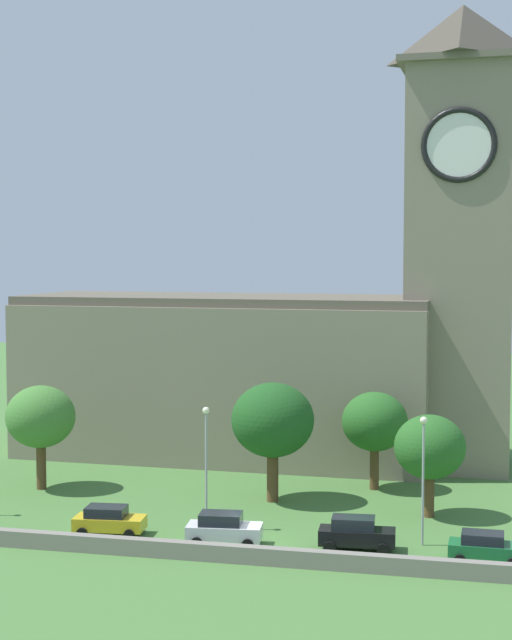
% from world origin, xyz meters
% --- Properties ---
extents(ground_plane, '(200.00, 200.00, 0.00)m').
position_xyz_m(ground_plane, '(0.00, 15.00, 0.00)').
color(ground_plane, '#477538').
extents(church, '(40.86, 13.58, 35.97)m').
position_xyz_m(church, '(-2.31, 24.76, 10.07)').
color(church, gray).
rests_on(church, ground).
extents(quay_barrier, '(53.46, 0.70, 0.96)m').
position_xyz_m(quay_barrier, '(0.00, -3.15, 0.48)').
color(quay_barrier, gray).
rests_on(quay_barrier, ground).
extents(car_yellow, '(4.38, 2.48, 1.71)m').
position_xyz_m(car_yellow, '(-8.85, 0.38, 0.87)').
color(car_yellow, gold).
rests_on(car_yellow, ground).
extents(car_white, '(4.50, 2.56, 1.89)m').
position_xyz_m(car_white, '(-1.56, -0.15, 0.95)').
color(car_white, silver).
rests_on(car_white, ground).
extents(car_black, '(4.46, 2.28, 1.91)m').
position_xyz_m(car_black, '(6.08, 0.62, 0.96)').
color(car_black, black).
rests_on(car_black, ground).
extents(car_green, '(4.11, 2.14, 1.64)m').
position_xyz_m(car_green, '(13.28, -0.00, 0.83)').
color(car_green, '#1E6B38').
rests_on(car_green, ground).
extents(streetlamp_west_mid, '(0.44, 0.44, 7.59)m').
position_xyz_m(streetlamp_west_mid, '(-3.40, 2.68, 5.01)').
color(streetlamp_west_mid, '#9EA0A5').
rests_on(streetlamp_west_mid, ground).
extents(streetlamp_central, '(0.44, 0.44, 7.54)m').
position_xyz_m(streetlamp_central, '(9.71, 2.40, 4.98)').
color(streetlamp_central, '#9EA0A5').
rests_on(streetlamp_central, ground).
extents(tree_churchyard, '(4.71, 4.71, 7.03)m').
position_xyz_m(tree_churchyard, '(5.50, 15.37, 4.86)').
color(tree_churchyard, brown).
rests_on(tree_churchyard, ground).
extents(tree_riverside_east, '(5.64, 5.64, 8.15)m').
position_xyz_m(tree_riverside_east, '(-0.89, 10.37, 5.56)').
color(tree_riverside_east, brown).
rests_on(tree_riverside_east, ground).
extents(tree_riverside_west, '(4.57, 4.57, 6.62)m').
position_xyz_m(tree_riverside_west, '(9.75, 8.73, 4.52)').
color(tree_riverside_west, brown).
rests_on(tree_riverside_west, ground).
extents(tree_by_tower, '(4.96, 4.96, 7.47)m').
position_xyz_m(tree_by_tower, '(-17.82, 10.11, 5.19)').
color(tree_by_tower, brown).
rests_on(tree_by_tower, ground).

